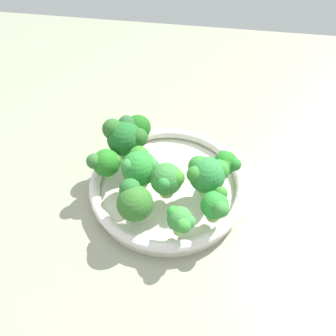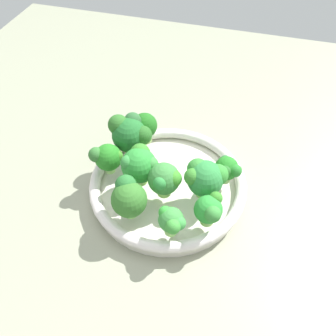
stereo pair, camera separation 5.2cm
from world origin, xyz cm
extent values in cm
cube|color=gray|center=(0.00, 0.00, -1.25)|extent=(130.00, 130.00, 2.50)
cylinder|color=silver|center=(-1.85, -2.56, 0.82)|extent=(27.86, 27.86, 1.64)
torus|color=silver|center=(-1.85, -2.56, 2.64)|extent=(29.02, 29.02, 2.00)
cylinder|color=#85B859|center=(-8.98, -11.22, 4.58)|extent=(2.25, 2.25, 1.87)
sphere|color=#2A8C31|center=(-8.98, -11.22, 7.02)|extent=(4.64, 4.64, 4.64)
sphere|color=#348234|center=(-10.49, -12.13, 8.16)|extent=(2.68, 2.68, 2.68)
sphere|color=#338026|center=(-7.38, -12.02, 8.24)|extent=(2.18, 2.18, 2.18)
cylinder|color=#92C469|center=(-2.79, 8.34, 4.61)|extent=(1.85, 1.85, 1.94)
sphere|color=#23751F|center=(-2.79, 8.34, 7.19)|extent=(4.97, 4.97, 4.97)
sphere|color=#357923|center=(-2.38, 6.93, 7.49)|extent=(2.47, 2.47, 2.47)
sphere|color=#2F692C|center=(-3.66, 10.15, 8.24)|extent=(2.75, 2.75, 2.75)
cylinder|color=#9DD163|center=(-3.63, 2.17, 4.68)|extent=(2.77, 2.77, 2.08)
sphere|color=#298630|center=(-3.63, 2.17, 7.76)|extent=(6.29, 6.29, 6.29)
sphere|color=#327D27|center=(-1.80, 2.52, 8.80)|extent=(3.66, 3.66, 3.66)
sphere|color=#328439|center=(-4.75, 3.68, 9.17)|extent=(2.65, 2.65, 2.65)
sphere|color=#388439|center=(-3.52, 0.22, 8.60)|extent=(2.67, 2.67, 2.67)
cylinder|color=#97C86D|center=(0.76, -12.53, 4.52)|extent=(2.10, 2.10, 1.77)
sphere|color=#227521|center=(0.76, -12.53, 6.81)|extent=(4.31, 4.31, 4.31)
sphere|color=#286728|center=(-0.59, -12.44, 7.60)|extent=(2.14, 2.14, 2.14)
sphere|color=#266932|center=(2.01, -12.02, 7.31)|extent=(2.00, 2.00, 2.00)
sphere|color=#267829|center=(0.25, -14.13, 7.48)|extent=(2.30, 2.30, 2.30)
cylinder|color=#84C35F|center=(-10.82, 1.41, 4.54)|extent=(2.45, 2.45, 1.81)
sphere|color=#306B27|center=(-10.82, 1.41, 7.38)|extent=(5.93, 5.93, 5.93)
sphere|color=#316722|center=(-9.27, 2.13, 7.76)|extent=(2.70, 2.70, 2.70)
sphere|color=#25692B|center=(-9.16, 2.47, 8.73)|extent=(3.55, 3.55, 3.55)
cylinder|color=#93BF66|center=(6.71, 4.56, 4.86)|extent=(2.50, 2.50, 2.45)
sphere|color=#1D601A|center=(6.71, 4.56, 7.69)|extent=(4.92, 4.92, 4.92)
sphere|color=#1F5C26|center=(5.64, 6.14, 9.01)|extent=(2.94, 2.94, 2.94)
sphere|color=#2B5F1F|center=(6.25, 6.29, 8.06)|extent=(2.00, 2.00, 2.00)
cylinder|color=#9BCD65|center=(-5.14, -2.77, 4.67)|extent=(2.44, 2.44, 2.07)
sphere|color=#377E38|center=(-5.14, -2.77, 7.52)|extent=(5.58, 5.58, 5.58)
sphere|color=#2E8438|center=(-7.02, -2.68, 8.53)|extent=(2.41, 2.41, 2.41)
sphere|color=#378626|center=(-5.22, -4.35, 8.14)|extent=(3.10, 3.10, 3.10)
cylinder|color=#83CC5B|center=(-3.37, -9.50, 4.63)|extent=(2.76, 2.76, 1.99)
sphere|color=#2B803A|center=(-3.37, -9.50, 7.68)|extent=(6.31, 6.31, 6.31)
sphere|color=#347E2A|center=(-4.50, -7.55, 8.78)|extent=(2.96, 2.96, 2.96)
sphere|color=#328132|center=(-2.47, -7.97, 8.64)|extent=(3.76, 3.76, 3.76)
sphere|color=#2F852E|center=(-2.35, -11.37, 8.13)|extent=(3.72, 3.72, 3.72)
cylinder|color=#90CC66|center=(-12.47, -6.04, 4.67)|extent=(2.10, 2.10, 2.06)
sphere|color=#39873B|center=(-12.47, -6.04, 7.02)|extent=(4.06, 4.06, 4.06)
sphere|color=#38903E|center=(-12.98, -7.45, 7.40)|extent=(2.24, 2.24, 2.24)
sphere|color=green|center=(-11.96, -4.96, 7.86)|extent=(2.12, 2.12, 2.12)
sphere|color=#398F35|center=(-13.97, -6.76, 7.67)|extent=(2.43, 2.43, 2.43)
cylinder|color=#90C164|center=(2.74, 6.22, 4.87)|extent=(2.21, 2.21, 2.46)
sphere|color=#1F6228|center=(2.74, 6.22, 8.23)|extent=(6.56, 6.56, 6.56)
sphere|color=#255E21|center=(2.82, 3.64, 8.80)|extent=(3.58, 3.58, 3.58)
sphere|color=#285A2C|center=(4.98, 6.24, 9.81)|extent=(3.31, 3.31, 3.31)
sphere|color=#2A6324|center=(3.11, 8.38, 9.97)|extent=(3.85, 3.85, 3.85)
camera|label=1|loc=(-43.73, -8.98, 53.57)|focal=38.28mm
camera|label=2|loc=(-42.62, -14.11, 53.57)|focal=38.28mm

